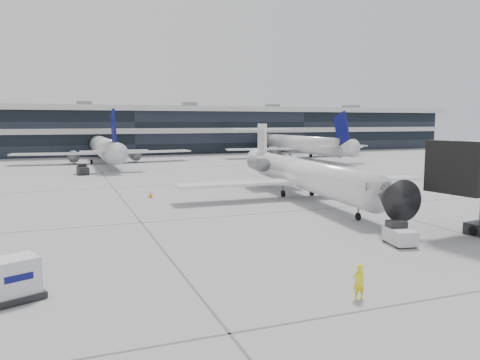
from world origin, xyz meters
name	(u,v)px	position (x,y,z in m)	size (l,w,h in m)	color
ground	(262,213)	(0.00, 0.00, 0.00)	(220.00, 220.00, 0.00)	gray
terminal	(128,132)	(0.00, 82.00, 5.00)	(170.00, 22.00, 10.00)	black
bg_jet_center	(105,163)	(-8.00, 55.00, 0.00)	(32.00, 40.00, 9.60)	silver
bg_jet_right	(296,157)	(32.00, 55.00, 0.00)	(32.00, 40.00, 9.60)	silver
regional_jet	(302,173)	(6.92, 5.84, 2.51)	(25.53, 31.89, 7.36)	white
ramp_worker	(359,281)	(-3.68, -18.86, 0.79)	(0.58, 0.38, 1.59)	#FFF11A
baggage_tug	(399,234)	(4.08, -12.08, 0.63)	(1.68, 2.41, 1.41)	silver
cargo_uld	(13,279)	(-17.57, -13.67, 0.92)	(2.70, 2.39, 1.83)	black
traffic_cone	(151,195)	(-7.25, 11.48, 0.29)	(0.51, 0.51, 0.61)	orange
far_tug	(83,170)	(-12.72, 35.63, 0.68)	(1.73, 2.57, 1.52)	black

